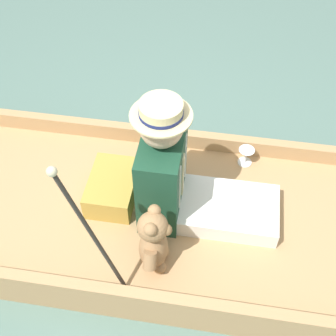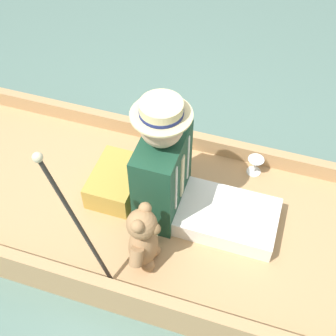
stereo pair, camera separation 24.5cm
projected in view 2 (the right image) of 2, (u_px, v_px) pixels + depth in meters
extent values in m
plane|color=slate|center=(154.00, 225.00, 2.82)|extent=(16.00, 16.00, 0.00)
cube|color=tan|center=(153.00, 217.00, 2.77)|extent=(1.18, 3.11, 0.16)
cube|color=tan|center=(181.00, 137.00, 3.01)|extent=(0.06, 3.11, 0.11)
cube|color=tan|center=(116.00, 291.00, 2.32)|extent=(0.06, 3.11, 0.11)
cube|color=#B7933D|center=(116.00, 181.00, 2.75)|extent=(0.38, 0.26, 0.16)
cube|color=white|center=(228.00, 217.00, 2.61)|extent=(0.36, 0.55, 0.11)
cube|color=#19422D|center=(162.00, 176.00, 2.52)|extent=(0.40, 0.22, 0.54)
cube|color=beige|center=(182.00, 177.00, 2.46)|extent=(0.04, 0.01, 0.30)
cube|color=white|center=(188.00, 158.00, 2.51)|extent=(0.02, 0.01, 0.33)
cube|color=white|center=(176.00, 189.00, 2.38)|extent=(0.02, 0.01, 0.33)
sphere|color=tan|center=(161.00, 126.00, 2.23)|extent=(0.22, 0.22, 0.22)
cylinder|color=beige|center=(161.00, 115.00, 2.18)|extent=(0.30, 0.30, 0.01)
cylinder|color=beige|center=(161.00, 109.00, 2.15)|extent=(0.21, 0.21, 0.07)
cylinder|color=navy|center=(161.00, 112.00, 2.16)|extent=(0.21, 0.21, 0.02)
ellipsoid|color=#9E754C|center=(143.00, 245.00, 2.40)|extent=(0.18, 0.15, 0.27)
sphere|color=#9E754C|center=(142.00, 224.00, 2.25)|extent=(0.15, 0.15, 0.15)
sphere|color=olive|center=(155.00, 229.00, 2.25)|extent=(0.06, 0.06, 0.06)
sphere|color=#9E754C|center=(145.00, 208.00, 2.24)|extent=(0.06, 0.06, 0.06)
sphere|color=#9E754C|center=(137.00, 226.00, 2.17)|extent=(0.06, 0.06, 0.06)
cylinder|color=#9E754C|center=(149.00, 225.00, 2.42)|extent=(0.10, 0.07, 0.12)
cylinder|color=#9E754C|center=(136.00, 256.00, 2.30)|extent=(0.10, 0.07, 0.12)
sphere|color=#9E754C|center=(154.00, 250.00, 2.49)|extent=(0.07, 0.07, 0.07)
sphere|color=#9E754C|center=(148.00, 265.00, 2.44)|extent=(0.07, 0.07, 0.07)
cylinder|color=silver|center=(254.00, 171.00, 2.89)|extent=(0.09, 0.09, 0.01)
cylinder|color=silver|center=(254.00, 168.00, 2.87)|extent=(0.01, 0.01, 0.07)
cone|color=silver|center=(256.00, 162.00, 2.82)|extent=(0.10, 0.10, 0.04)
cylinder|color=#2D2823|center=(80.00, 228.00, 2.10)|extent=(0.02, 0.24, 0.88)
sphere|color=beige|center=(38.00, 157.00, 1.80)|extent=(0.04, 0.04, 0.04)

